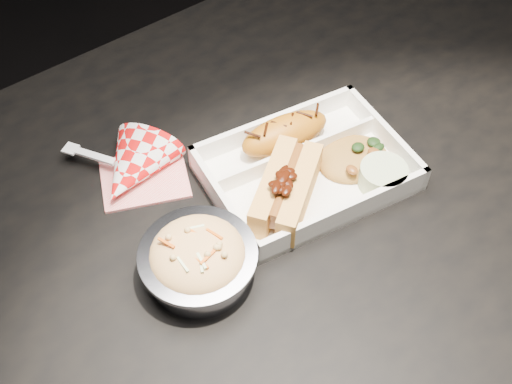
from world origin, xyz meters
TOP-DOWN VIEW (x-y plane):
  - dining_table at (0.00, 0.00)m, footprint 1.20×0.80m
  - food_tray at (0.04, -0.00)m, footprint 0.28×0.22m
  - fried_pastry at (0.05, 0.05)m, footprint 0.13×0.07m
  - hotdog at (-0.01, -0.02)m, footprint 0.14×0.12m
  - fried_rice_mound at (0.10, -0.03)m, footprint 0.11×0.09m
  - cupcake_liner at (0.10, -0.08)m, footprint 0.06×0.06m
  - foil_coleslaw_cup at (-0.15, -0.04)m, footprint 0.13×0.13m
  - napkin_fork at (-0.14, 0.13)m, footprint 0.15×0.16m

SIDE VIEW (x-z plane):
  - dining_table at x=0.00m, z-range 0.28..1.03m
  - food_tray at x=0.04m, z-range 0.74..0.78m
  - napkin_fork at x=-0.14m, z-range 0.72..0.82m
  - cupcake_liner at x=0.10m, z-range 0.76..0.79m
  - fried_rice_mound at x=0.10m, z-range 0.76..0.79m
  - foil_coleslaw_cup at x=-0.15m, z-range 0.75..0.82m
  - fried_pastry at x=0.05m, z-range 0.76..0.80m
  - hotdog at x=-0.01m, z-range 0.75..0.81m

